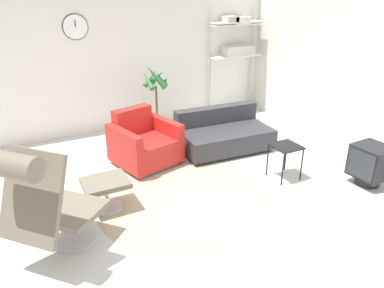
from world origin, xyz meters
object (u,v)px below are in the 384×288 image
Objects in this scene: lounge_chair at (41,195)px; armchair_red at (144,145)px; potted_plant at (157,102)px; couch_low at (223,135)px; side_table at (286,150)px; shelf_unit at (237,39)px; crt_television at (371,164)px; ottoman at (106,187)px.

lounge_chair reaches higher than armchair_red.
potted_plant is (2.16, 2.58, -0.13)m from lounge_chair.
armchair_red reaches higher than couch_low.
side_table is 0.23× the size of shelf_unit.
couch_low reaches higher than crt_television.
armchair_red reaches higher than side_table.
shelf_unit is (3.31, 2.35, 1.19)m from ottoman.
crt_television is at bearing -90.82° from shelf_unit.
lounge_chair is 0.98× the size of potted_plant.
ottoman is at bearing 171.59° from side_table.
armchair_red is 2.10× the size of side_table.
lounge_chair is 2.32× the size of crt_television.
lounge_chair is at bearing -137.55° from ottoman.
side_table is at bearing -67.46° from potted_plant.
potted_plant reaches higher than lounge_chair.
armchair_red is (1.56, 1.63, -0.45)m from lounge_chair.
side_table is 2.46m from potted_plant.
armchair_red is at bearing -150.66° from shelf_unit.
lounge_chair is at bearing 82.06° from crt_television.
ottoman is at bearing 90.00° from lounge_chair.
armchair_red is 0.69× the size of couch_low.
potted_plant is 0.62× the size of shelf_unit.
ottoman is 4.23m from shelf_unit.
shelf_unit is (0.05, 3.36, 1.18)m from crt_television.
shelf_unit reaches higher than lounge_chair.
lounge_chair is at bearing -174.18° from side_table.
potted_plant is 2.12m from shelf_unit.
side_table is at bearing 103.42° from couch_low.
armchair_red is 0.49× the size of shelf_unit.
armchair_red is 1.85× the size of crt_television.
potted_plant is (-1.83, 2.92, 0.31)m from crt_television.
couch_low is 2.25m from shelf_unit.
lounge_chair is 3.14m from side_table.
lounge_chair is 2.44× the size of ottoman.
armchair_red is at bearing 48.01° from crt_television.
couch_low is 2.68× the size of crt_television.
couch_low is 1.14× the size of potted_plant.
shelf_unit is at bearing -165.63° from armchair_red.
shelf_unit is at bearing 84.33° from lounge_chair.
lounge_chair is at bearing 31.66° from couch_low.
crt_television is at bearing 126.17° from armchair_red.
potted_plant reaches higher than couch_low.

